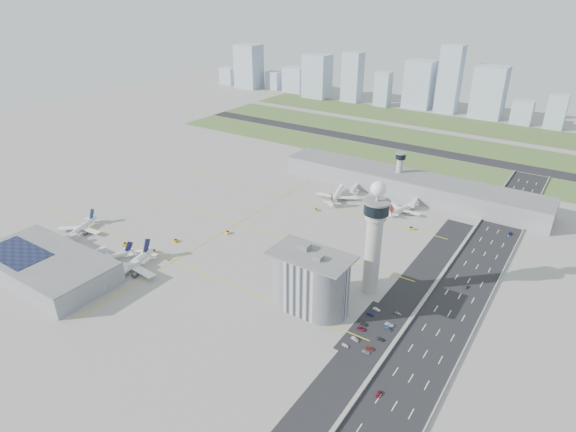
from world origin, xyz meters
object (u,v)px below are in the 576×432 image
Objects in this scene: secondary_tower at (399,168)px; jet_bridge_far_0 at (356,187)px; control_tower at (374,234)px; car_lot_11 at (398,313)px; airplane_near_b at (105,256)px; airplane_near_a at (78,227)px; jet_bridge_near_1 at (85,258)px; car_lot_1 at (355,339)px; admin_building at (310,281)px; jet_bridge_near_0 at (56,245)px; car_lot_2 at (362,329)px; car_hw_1 at (466,287)px; car_lot_4 at (370,314)px; car_lot_10 at (390,324)px; tug_2 at (154,251)px; tug_1 at (176,241)px; jet_bridge_near_2 at (117,274)px; car_lot_0 at (345,345)px; tug_3 at (228,232)px; car_hw_4 at (505,199)px; car_hw_0 at (378,394)px; car_lot_9 at (388,329)px; car_lot_6 at (366,352)px; jet_bridge_far_1 at (416,201)px; airplane_near_c at (126,265)px; tug_5 at (411,228)px; car_lot_3 at (363,324)px; airplane_far_a at (337,192)px; car_hw_2 at (510,234)px; airplane_far_b at (404,205)px; car_lot_7 at (370,348)px; tug_4 at (316,210)px.

jet_bridge_far_0 is at bearing -147.26° from secondary_tower.
control_tower reaches higher than car_lot_11.
airplane_near_a is at bearing -85.48° from airplane_near_b.
jet_bridge_near_1 is 169.30m from car_lot_1.
admin_building reaches higher than jet_bridge_near_0.
jet_bridge_far_0 is 163.25m from car_lot_11.
car_hw_1 is (32.36, 64.83, -0.01)m from car_lot_2.
jet_bridge_near_0 is 200.98m from car_lot_4.
car_lot_2 is at bearing 14.70° from car_lot_1.
airplane_near_b is 7.36× the size of car_lot_10.
jet_bridge_far_0 is 3.87× the size of tug_2.
airplane_near_a is at bearing -162.86° from tug_1.
car_lot_10 is (10.15, 10.51, 0.05)m from car_lot_2.
jet_bridge_far_0 is at bearing -5.91° from jet_bridge_near_2.
car_lot_2 is 1.15× the size of car_lot_4.
secondary_tower is 184.88m from tug_1.
tug_3 is at bearing 70.17° from car_lot_0.
admin_building is 11.74× the size of car_hw_4.
jet_bridge_near_2 reaches higher than car_hw_0.
jet_bridge_far_0 is at bearing 40.06° from car_lot_9.
car_lot_9 reaches higher than car_lot_11.
airplane_near_a is 100.13m from tug_3.
car_lot_6 is (205.16, 22.65, -2.30)m from jet_bridge_near_0.
jet_bridge_far_1 reaches higher than car_hw_4.
jet_bridge_near_1 is 3.02× the size of car_lot_10.
tug_5 is at bearing 129.24° from airplane_near_c.
tug_5 is at bearing 8.51° from car_lot_3.
airplane_near_a is 188.03m from airplane_far_a.
jet_bridge_near_2 is at bearing -153.34° from car_hw_1.
car_hw_4 is (225.84, 219.38, -4.61)m from airplane_near_a.
airplane_far_a is at bearing 34.05° from car_lot_6.
car_hw_2 is at bearing 123.22° from airplane_near_c.
car_lot_7 is at bearing -147.81° from airplane_far_b.
car_hw_4 reaches higher than car_lot_6.
jet_bridge_near_2 reaches higher than tug_1.
admin_building is 154.50m from jet_bridge_far_1.
tug_2 is 0.95× the size of car_hw_0.
control_tower is 1.67× the size of airplane_far_a.
tug_3 is at bearing 173.75° from airplane_near_b.
airplane_far_b reaches higher than jet_bridge_far_1.
tug_3 reaches higher than car_lot_4.
car_lot_2 reaches higher than car_lot_6.
tug_2 is at bearing -143.29° from tug_4.
airplane_near_c is 12.57× the size of car_hw_4.
car_lot_3 is (138.93, -8.40, -0.32)m from tug_1.
airplane_near_a is 1.09× the size of airplane_near_b.
admin_building reaches higher than car_lot_0.
car_hw_1 is (173.27, 70.27, -0.46)m from tug_2.
tug_3 is 0.77× the size of car_lot_2.
tug_2 is (61.35, 10.22, -4.17)m from airplane_near_a.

